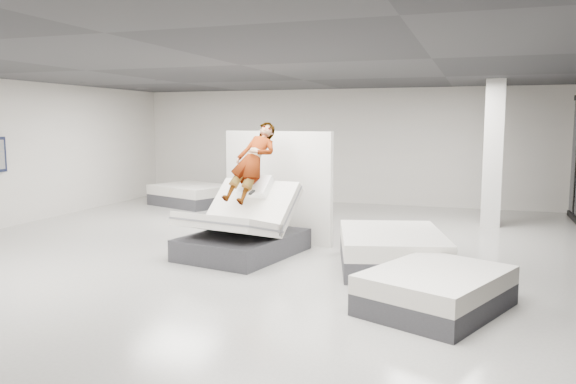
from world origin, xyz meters
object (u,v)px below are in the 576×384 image
Objects in this scene: person at (252,179)px; flat_bed_right_far at (392,250)px; flat_bed_left_far at (192,195)px; flat_bed_right_near at (436,290)px; column at (493,154)px; remote at (252,192)px; hero_bed at (242,232)px; divider_panel at (277,187)px.

flat_bed_right_far is (2.49, -0.32, -1.02)m from person.
person is 0.68× the size of flat_bed_left_far.
flat_bed_right_far is 1.10× the size of flat_bed_right_near.
column is at bearing 83.18° from flat_bed_right_near.
flat_bed_right_far is 7.93m from flat_bed_left_far.
remote is 5.85m from column.
hero_bed is 1.08× the size of flat_bed_right_near.
flat_bed_left_far is at bearing 148.27° from divider_panel.
divider_panel is at bearing -142.93° from column.
remote is at bearing 150.57° from flat_bed_right_near.
remote is at bearing -57.85° from person.
divider_panel is 0.97× the size of flat_bed_right_far.
column is at bearing 59.54° from remote.
flat_bed_right_far is at bearing -109.91° from column.
hero_bed is at bearing 151.31° from flat_bed_right_near.
remote is 2.49m from flat_bed_right_far.
flat_bed_right_far reaches higher than flat_bed_left_far.
divider_panel is at bearing 151.46° from flat_bed_right_far.
divider_panel is 1.07× the size of flat_bed_right_near.
flat_bed_right_near is (0.81, -1.85, -0.04)m from flat_bed_right_far.
divider_panel reaches higher than remote.
person reaches higher than flat_bed_right_far.
hero_bed is 0.73m from remote.
remote reaches higher than flat_bed_left_far.
person is 4.09m from flat_bed_right_near.
column reaches higher than remote.
hero_bed is 1.43× the size of person.
column reaches higher than person.
hero_bed is 1.01× the size of divider_panel.
divider_panel reaches higher than hero_bed.
flat_bed_right_near is 0.90× the size of flat_bed_left_far.
remote is 0.06× the size of flat_bed_right_near.
column is at bearing 70.09° from flat_bed_right_far.
divider_panel is at bearing 82.39° from hero_bed.
remote is at bearing -76.38° from divider_panel.
flat_bed_right_far reaches higher than flat_bed_right_near.
hero_bed is 0.74× the size of column.
person is at bearing -51.36° from flat_bed_left_far.
flat_bed_right_far is 0.75× the size of column.
hero_bed is at bearing -90.00° from person.
flat_bed_right_near is (3.31, -2.17, -1.06)m from person.
remote is 0.06× the size of flat_bed_right_far.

